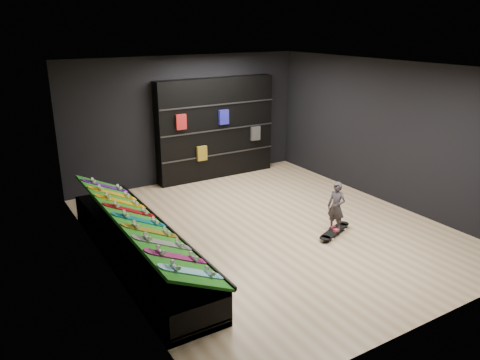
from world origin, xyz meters
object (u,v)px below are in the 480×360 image
floor_skateboard (334,232)px  child (336,216)px  back_shelving (216,128)px  display_rack (138,248)px

floor_skateboard → child: child is taller
back_shelving → display_rack: bearing=-134.4°
back_shelving → floor_skateboard: (0.20, -4.18, -1.19)m
back_shelving → child: size_ratio=5.55×
floor_skateboard → child: size_ratio=1.77×
back_shelving → floor_skateboard: 4.35m
back_shelving → child: 4.27m
floor_skateboard → child: 0.33m
display_rack → floor_skateboard: size_ratio=4.59×
display_rack → floor_skateboard: 3.56m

